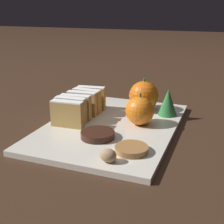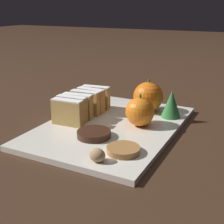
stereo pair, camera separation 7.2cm
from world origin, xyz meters
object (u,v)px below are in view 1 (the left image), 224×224
object	(u,v)px
orange_far	(144,96)
walnut	(108,156)
chocolate_cookie	(97,134)
orange_near	(140,111)

from	to	relation	value
orange_far	walnut	size ratio (longest dim) A/B	2.82
orange_far	walnut	distance (m)	0.31
chocolate_cookie	walnut	bearing A→B (deg)	-56.13
orange_near	walnut	size ratio (longest dim) A/B	2.46
walnut	chocolate_cookie	world-z (taller)	walnut
orange_far	chocolate_cookie	xyz separation A→B (m)	(-0.04, -0.21, -0.03)
orange_near	chocolate_cookie	world-z (taller)	orange_near
chocolate_cookie	orange_far	bearing A→B (deg)	78.79
orange_near	chocolate_cookie	distance (m)	0.13
walnut	orange_near	bearing A→B (deg)	89.87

